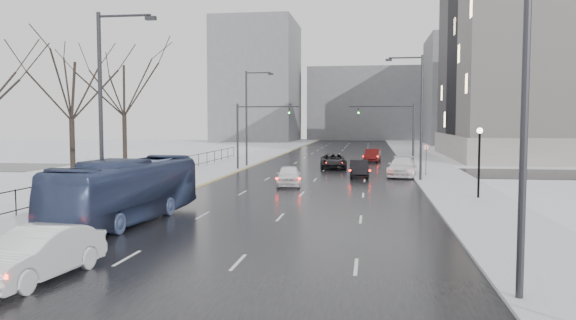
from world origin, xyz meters
The scene contains 26 objects.
road centered at (0.00, 60.00, 0.02)m, with size 16.00×150.00×0.04m, color black.
cross_road centered at (0.00, 48.00, 0.02)m, with size 130.00×10.00×0.04m, color black.
sidewalk_left centered at (-10.50, 60.00, 0.08)m, with size 5.00×150.00×0.16m, color silver.
sidewalk_right centered at (10.50, 60.00, 0.08)m, with size 5.00×150.00×0.16m, color silver.
park_strip centered at (-20.00, 60.00, 0.06)m, with size 14.00×150.00×0.12m, color white.
tree_park_d centered at (-17.80, 34.00, 0.00)m, with size 8.75×8.75×12.50m, color black, non-canonical shape.
tree_park_e centered at (-18.20, 44.00, 0.00)m, with size 9.45×9.45×13.50m, color black, non-canonical shape.
iron_fence centered at (-13.00, 30.00, 0.91)m, with size 0.06×70.00×1.30m.
streetlight_r_near centered at (8.17, 10.00, 5.62)m, with size 2.95×0.25×10.00m.
streetlight_r_mid centered at (8.17, 40.00, 5.62)m, with size 2.95×0.25×10.00m.
streetlight_l_near centered at (-8.17, 20.00, 5.62)m, with size 2.95×0.25×10.00m.
streetlight_l_far centered at (-8.17, 52.00, 5.62)m, with size 2.95×0.25×10.00m.
lamppost_r_mid centered at (11.00, 30.00, 2.94)m, with size 0.36×0.36×4.28m.
mast_signal_right centered at (7.33, 48.00, 4.11)m, with size 6.10×0.33×6.50m.
mast_signal_left centered at (-7.33, 48.00, 4.11)m, with size 6.10×0.33×6.50m.
no_uturn_sign centered at (9.20, 44.00, 2.30)m, with size 0.60×0.06×2.70m.
bldg_far_right centered at (28.00, 115.00, 11.00)m, with size 24.00×20.00×22.00m, color slate.
bldg_far_left centered at (-22.00, 125.00, 14.00)m, with size 18.00×22.00×28.00m, color slate.
bldg_far_center centered at (4.00, 140.00, 9.00)m, with size 30.00×18.00×18.00m, color slate.
sedan_left_near centered at (-5.53, 10.08, 0.83)m, with size 1.68×4.82×1.59m, color white.
bus centered at (-7.00, 19.73, 1.55)m, with size 2.54×10.86×3.03m, color #38456C.
sedan_center_near centered at (-1.52, 35.54, 0.79)m, with size 1.78×4.43×1.51m, color white.
sedan_right_near centered at (3.50, 42.62, 0.77)m, with size 1.54×4.41×1.45m, color black.
sedan_right_cross centered at (0.75, 50.84, 0.79)m, with size 2.50×5.42×1.51m, color black.
sedan_right_far centered at (7.20, 43.84, 0.87)m, with size 2.31×5.69×1.65m, color white.
sedan_right_distant centered at (4.70, 60.95, 0.79)m, with size 1.60×4.58×1.51m, color #4A0D0C.
Camera 1 is at (4.43, -5.39, 4.88)m, focal length 35.00 mm.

